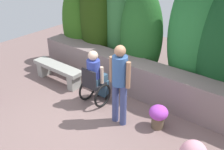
{
  "coord_description": "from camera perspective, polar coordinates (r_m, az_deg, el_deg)",
  "views": [
    {
      "loc": [
        3.16,
        -3.14,
        3.48
      ],
      "look_at": [
        0.05,
        0.76,
        0.85
      ],
      "focal_mm": 41.96,
      "sensor_mm": 36.0,
      "label": 1
    }
  ],
  "objects": [
    {
      "name": "flower_pot_purple_near",
      "position": [
        5.43,
        10.06,
        -8.6
      ],
      "size": [
        0.39,
        0.39,
        0.51
      ],
      "color": "brown",
      "rests_on": "ground"
    },
    {
      "name": "stone_bench",
      "position": [
        7.14,
        -11.73,
        0.94
      ],
      "size": [
        1.57,
        0.37,
        0.49
      ],
      "rotation": [
        0.0,
        0.0,
        0.11
      ],
      "color": "#989890",
      "rests_on": "ground"
    },
    {
      "name": "person_standing_companion",
      "position": [
        5.11,
        1.67,
        -1.2
      ],
      "size": [
        0.49,
        0.3,
        1.74
      ],
      "rotation": [
        0.0,
        0.0,
        -0.16
      ],
      "color": "#3D477A",
      "rests_on": "ground"
    },
    {
      "name": "person_in_wheelchair",
      "position": [
        5.97,
        -3.62,
        -0.86
      ],
      "size": [
        0.53,
        0.66,
        1.33
      ],
      "rotation": [
        0.0,
        0.0,
        -0.13
      ],
      "color": "black",
      "rests_on": "ground"
    },
    {
      "name": "hedge_backdrop",
      "position": [
        6.42,
        12.01,
        8.3
      ],
      "size": [
        6.27,
        1.08,
        3.07
      ],
      "color": "#31621A",
      "rests_on": "ground"
    },
    {
      "name": "ground_plane",
      "position": [
        5.65,
        -5.3,
        -10.37
      ],
      "size": [
        11.67,
        11.67,
        0.0
      ],
      "primitive_type": "plane",
      "color": "#775F5B"
    },
    {
      "name": "stone_retaining_wall",
      "position": [
        6.52,
        4.7,
        -0.29
      ],
      "size": [
        5.82,
        0.58,
        0.84
      ],
      "primitive_type": "cube",
      "color": "gray",
      "rests_on": "ground"
    }
  ]
}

